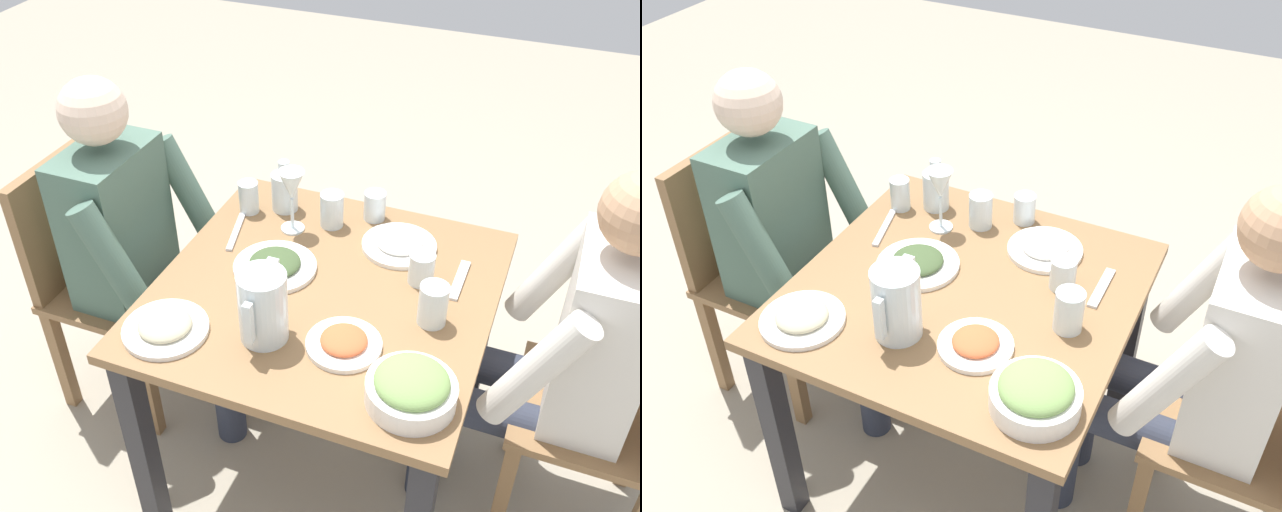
{
  "view_description": "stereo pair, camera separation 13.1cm",
  "coord_description": "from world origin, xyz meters",
  "views": [
    {
      "loc": [
        1.36,
        0.52,
        1.93
      ],
      "look_at": [
        -0.06,
        -0.04,
        0.77
      ],
      "focal_mm": 40.18,
      "sensor_mm": 36.0,
      "label": 1
    },
    {
      "loc": [
        1.31,
        0.64,
        1.93
      ],
      "look_at": [
        -0.06,
        -0.04,
        0.77
      ],
      "focal_mm": 40.18,
      "sensor_mm": 36.0,
      "label": 2
    }
  ],
  "objects": [
    {
      "name": "diner_far",
      "position": [
        -0.09,
        0.61,
        0.64
      ],
      "size": [
        0.48,
        0.53,
        1.17
      ],
      "color": "silver",
      "rests_on": "ground_plane"
    },
    {
      "name": "plate_dolmas",
      "position": [
        -0.03,
        -0.16,
        0.73
      ],
      "size": [
        0.23,
        0.23,
        0.04
      ],
      "color": "white",
      "rests_on": "dining_table"
    },
    {
      "name": "water_glass_far_left",
      "position": [
        -0.12,
        0.23,
        0.76
      ],
      "size": [
        0.07,
        0.07,
        0.09
      ],
      "primitive_type": "cylinder",
      "color": "silver",
      "rests_on": "dining_table"
    },
    {
      "name": "salad_bowl",
      "position": [
        0.29,
        0.32,
        0.76
      ],
      "size": [
        0.2,
        0.2,
        0.09
      ],
      "color": "white",
      "rests_on": "dining_table"
    },
    {
      "name": "oil_carafe",
      "position": [
        -0.31,
        -0.25,
        0.77
      ],
      "size": [
        0.08,
        0.08,
        0.16
      ],
      "color": "silver",
      "rests_on": "dining_table"
    },
    {
      "name": "water_glass_center",
      "position": [
        -0.36,
        0.02,
        0.76
      ],
      "size": [
        0.07,
        0.07,
        0.09
      ],
      "primitive_type": "cylinder",
      "color": "silver",
      "rests_on": "dining_table"
    },
    {
      "name": "plate_beans",
      "position": [
        0.3,
        -0.31,
        0.73
      ],
      "size": [
        0.21,
        0.21,
        0.04
      ],
      "color": "white",
      "rests_on": "dining_table"
    },
    {
      "name": "water_glass_near_right",
      "position": [
        -0.28,
        -0.09,
        0.77
      ],
      "size": [
        0.07,
        0.07,
        0.11
      ],
      "primitive_type": "cylinder",
      "color": "silver",
      "rests_on": "dining_table"
    },
    {
      "name": "knife_near",
      "position": [
        -0.14,
        -0.34,
        0.72
      ],
      "size": [
        0.18,
        0.06,
        0.01
      ],
      "primitive_type": "cube",
      "rotation": [
        0.0,
        0.0,
        0.25
      ],
      "color": "silver",
      "rests_on": "dining_table"
    },
    {
      "name": "chair_far",
      "position": [
        -0.09,
        0.81,
        0.49
      ],
      "size": [
        0.4,
        0.4,
        0.87
      ],
      "color": "olive",
      "rests_on": "ground_plane"
    },
    {
      "name": "chair_near",
      "position": [
        -0.07,
        -0.81,
        0.49
      ],
      "size": [
        0.4,
        0.4,
        0.87
      ],
      "color": "olive",
      "rests_on": "ground_plane"
    },
    {
      "name": "water_glass_by_pitcher",
      "position": [
        0.02,
        0.29,
        0.77
      ],
      "size": [
        0.07,
        0.07,
        0.11
      ],
      "primitive_type": "cylinder",
      "color": "silver",
      "rests_on": "dining_table"
    },
    {
      "name": "dining_table",
      "position": [
        0.0,
        0.0,
        0.59
      ],
      "size": [
        0.88,
        0.88,
        0.71
      ],
      "color": "olive",
      "rests_on": "ground_plane"
    },
    {
      "name": "water_glass_near_left",
      "position": [
        -0.26,
        -0.35,
        0.76
      ],
      "size": [
        0.06,
        0.06,
        0.1
      ],
      "primitive_type": "cylinder",
      "color": "silver",
      "rests_on": "dining_table"
    },
    {
      "name": "water_pitcher",
      "position": [
        0.22,
        -0.07,
        0.81
      ],
      "size": [
        0.16,
        0.12,
        0.19
      ],
      "color": "silver",
      "rests_on": "dining_table"
    },
    {
      "name": "plate_yoghurt",
      "position": [
        -0.25,
        0.13,
        0.73
      ],
      "size": [
        0.21,
        0.21,
        0.04
      ],
      "color": "white",
      "rests_on": "dining_table"
    },
    {
      "name": "ground_plane",
      "position": [
        0.0,
        0.0,
        0.0
      ],
      "size": [
        8.0,
        8.0,
        0.0
      ],
      "primitive_type": "plane",
      "color": "#9E937F"
    },
    {
      "name": "plate_rice_curry",
      "position": [
        0.19,
        0.12,
        0.73
      ],
      "size": [
        0.19,
        0.19,
        0.04
      ],
      "color": "white",
      "rests_on": "dining_table"
    },
    {
      "name": "diner_near",
      "position": [
        -0.07,
        -0.61,
        0.64
      ],
      "size": [
        0.48,
        0.53,
        1.17
      ],
      "color": "#4C6B5B",
      "rests_on": "ground_plane"
    },
    {
      "name": "wine_glass",
      "position": [
        -0.22,
        -0.19,
        0.86
      ],
      "size": [
        0.08,
        0.08,
        0.2
      ],
      "color": "silver",
      "rests_on": "dining_table"
    },
    {
      "name": "fork_near",
      "position": [
        -0.16,
        0.33,
        0.72
      ],
      "size": [
        0.17,
        0.03,
        0.01
      ],
      "primitive_type": "cube",
      "rotation": [
        0.0,
        0.0,
        0.0
      ],
      "color": "silver",
      "rests_on": "dining_table"
    }
  ]
}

